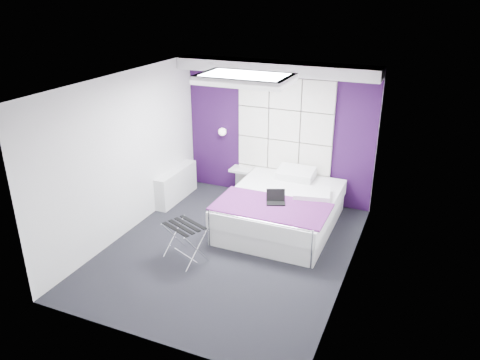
% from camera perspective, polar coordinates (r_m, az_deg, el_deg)
% --- Properties ---
extents(floor, '(4.40, 4.40, 0.00)m').
position_cam_1_polar(floor, '(7.36, -1.31, -8.44)').
color(floor, black).
rests_on(floor, ground).
extents(ceiling, '(4.40, 4.40, 0.00)m').
position_cam_1_polar(ceiling, '(6.41, -1.52, 11.87)').
color(ceiling, white).
rests_on(ceiling, wall_back).
extents(wall_back, '(3.60, 0.00, 3.60)m').
position_cam_1_polar(wall_back, '(8.72, 4.62, 5.91)').
color(wall_back, white).
rests_on(wall_back, floor).
extents(wall_left, '(0.00, 4.40, 4.40)m').
position_cam_1_polar(wall_left, '(7.66, -13.78, 2.93)').
color(wall_left, white).
rests_on(wall_left, floor).
extents(wall_right, '(0.00, 4.40, 4.40)m').
position_cam_1_polar(wall_right, '(6.30, 13.67, -1.39)').
color(wall_right, white).
rests_on(wall_right, floor).
extents(accent_wall, '(3.58, 0.02, 2.58)m').
position_cam_1_polar(accent_wall, '(8.71, 4.60, 5.90)').
color(accent_wall, '#2B0D39').
rests_on(accent_wall, wall_back).
extents(soffit, '(3.58, 0.50, 0.20)m').
position_cam_1_polar(soffit, '(8.22, 4.31, 13.49)').
color(soffit, silver).
rests_on(soffit, wall_back).
extents(headboard, '(1.80, 0.08, 2.30)m').
position_cam_1_polar(headboard, '(8.66, 5.41, 4.87)').
color(headboard, silver).
rests_on(headboard, wall_back).
extents(skylight, '(1.36, 0.86, 0.12)m').
position_cam_1_polar(skylight, '(6.96, 0.59, 12.32)').
color(skylight, white).
rests_on(skylight, ceiling).
extents(wall_lamp, '(0.15, 0.15, 0.15)m').
position_cam_1_polar(wall_lamp, '(8.99, -2.07, 5.96)').
color(wall_lamp, white).
rests_on(wall_lamp, wall_back).
extents(radiator, '(0.22, 1.20, 0.60)m').
position_cam_1_polar(radiator, '(8.96, -7.76, -0.56)').
color(radiator, silver).
rests_on(radiator, floor).
extents(bed, '(1.79, 2.17, 0.76)m').
position_cam_1_polar(bed, '(7.92, 5.10, -3.49)').
color(bed, silver).
rests_on(bed, floor).
extents(nightstand, '(0.42, 0.32, 0.05)m').
position_cam_1_polar(nightstand, '(9.03, 0.19, 1.28)').
color(nightstand, silver).
rests_on(nightstand, wall_back).
extents(luggage_rack, '(0.58, 0.42, 0.57)m').
position_cam_1_polar(luggage_rack, '(7.02, -6.70, -7.55)').
color(luggage_rack, silver).
rests_on(luggage_rack, floor).
extents(laptop, '(0.29, 0.21, 0.21)m').
position_cam_1_polar(laptop, '(7.43, 4.48, -2.38)').
color(laptop, black).
rests_on(laptop, bed).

